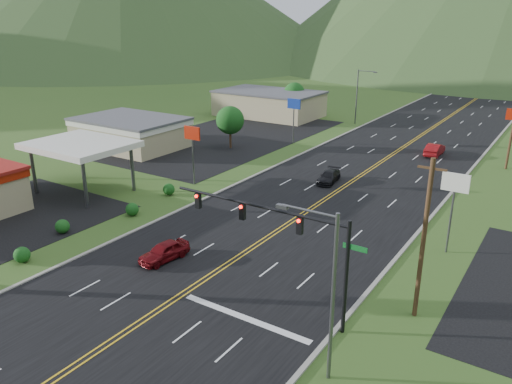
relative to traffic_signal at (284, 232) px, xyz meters
The scene contains 15 objects.
traffic_signal is the anchor object (origin of this frame).
streetlight_east 6.17m from the traffic_signal, 40.39° to the right, with size 3.28×0.25×9.00m.
streetlight_west 58.88m from the traffic_signal, 107.97° to the left, with size 3.28×0.25×9.00m.
gas_canopy 29.59m from the traffic_signal, 164.30° to the left, with size 10.00×8.00×5.30m.
building_west_mid 45.46m from the traffic_signal, 148.05° to the left, with size 14.40×10.40×4.10m.
building_west_far 64.15m from the traffic_signal, 122.56° to the left, with size 18.40×11.40×4.50m.
pole_sign_west_a 26.00m from the traffic_signal, 142.00° to the left, with size 2.00×0.18×6.40m.
pole_sign_west_b 43.17m from the traffic_signal, 118.32° to the left, with size 2.00×0.18×6.40m.
pole_sign_east_a 15.45m from the traffic_signal, 65.05° to the left, with size 2.00×0.18×6.40m.
tree_west_a 40.80m from the traffic_signal, 130.50° to the left, with size 3.84×3.84×5.82m.
tree_west_b 66.01m from the traffic_signal, 118.49° to the left, with size 3.84×3.84×5.82m.
utility_pole_a 8.08m from the traffic_signal, 29.72° to the left, with size 1.60×0.28×10.00m.
car_red_near 11.83m from the traffic_signal, behind, with size 1.64×4.09×1.39m, color #620A0F.
car_dark_mid 26.46m from the traffic_signal, 109.10° to the left, with size 1.75×4.30×1.25m, color black.
car_red_far 42.72m from the traffic_signal, 92.41° to the left, with size 1.67×4.79×1.58m, color maroon.
Camera 1 is at (19.76, -9.35, 17.35)m, focal length 35.00 mm.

